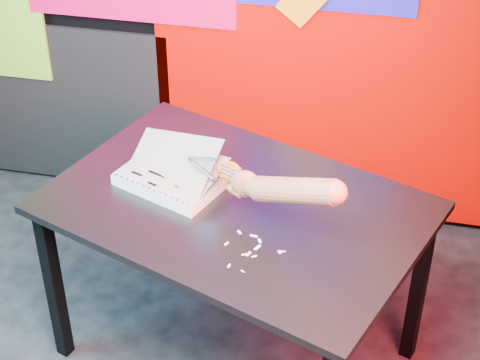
# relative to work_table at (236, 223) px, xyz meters

# --- Properties ---
(room) EXTENTS (3.01, 3.01, 2.71)m
(room) POSITION_rel_work_table_xyz_m (-0.43, -0.49, 0.68)
(room) COLOR black
(room) RESTS_ON ground
(backdrop) EXTENTS (2.88, 0.05, 2.08)m
(backdrop) POSITION_rel_work_table_xyz_m (-0.37, 0.97, 0.29)
(backdrop) COLOR #BE0600
(backdrop) RESTS_ON ground
(work_table) EXTENTS (1.50, 1.25, 0.75)m
(work_table) POSITION_rel_work_table_xyz_m (0.00, 0.00, 0.00)
(work_table) COLOR black
(work_table) RESTS_ON ground
(printout_stack) EXTENTS (0.43, 0.38, 0.19)m
(printout_stack) POSITION_rel_work_table_xyz_m (-0.25, 0.08, 0.11)
(printout_stack) COLOR silver
(printout_stack) RESTS_ON work_table
(scissors) EXTENTS (0.21, 0.11, 0.13)m
(scissors) POSITION_rel_work_table_xyz_m (-0.01, -0.03, 0.22)
(scissors) COLOR #959DB3
(scissors) RESTS_ON printout_stack
(hand_forearm) EXTENTS (0.43, 0.24, 0.21)m
(hand_forearm) POSITION_rel_work_table_xyz_m (0.19, -0.13, 0.27)
(hand_forearm) COLOR #926641
(hand_forearm) RESTS_ON work_table
(paper_clippings) EXTENTS (0.20, 0.20, 0.00)m
(paper_clippings) POSITION_rel_work_table_xyz_m (0.10, -0.22, 0.08)
(paper_clippings) COLOR white
(paper_clippings) RESTS_ON work_table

